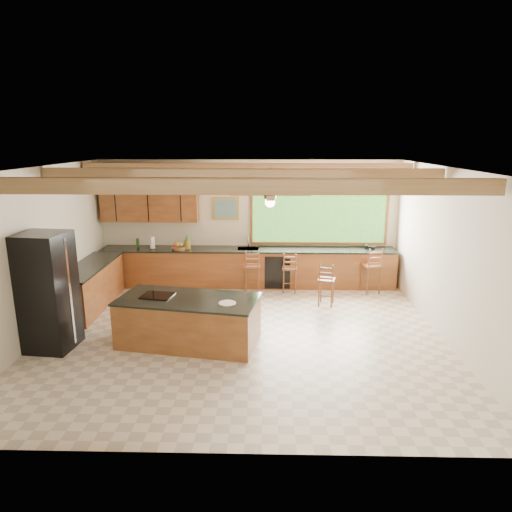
{
  "coord_description": "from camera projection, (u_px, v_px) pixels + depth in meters",
  "views": [
    {
      "loc": [
        0.45,
        -7.7,
        3.47
      ],
      "look_at": [
        0.24,
        0.8,
        1.28
      ],
      "focal_mm": 32.0,
      "sensor_mm": 36.0,
      "label": 1
    }
  ],
  "objects": [
    {
      "name": "bar_stool_d",
      "position": [
        372.0,
        266.0,
        10.42
      ],
      "size": [
        0.48,
        0.48,
        1.09
      ],
      "rotation": [
        0.0,
        0.0,
        0.26
      ],
      "color": "brown",
      "rests_on": "ground"
    },
    {
      "name": "counter_run",
      "position": [
        213.0,
        271.0,
        10.67
      ],
      "size": [
        7.12,
        3.1,
        1.27
      ],
      "color": "brown",
      "rests_on": "ground"
    },
    {
      "name": "refrigerator",
      "position": [
        47.0,
        292.0,
        7.6
      ],
      "size": [
        0.85,
        0.83,
        2.0
      ],
      "rotation": [
        0.0,
        0.0,
        -0.1
      ],
      "color": "black",
      "rests_on": "ground"
    },
    {
      "name": "bar_stool_a",
      "position": [
        252.0,
        267.0,
        10.5
      ],
      "size": [
        0.4,
        0.4,
        1.03
      ],
      "rotation": [
        0.0,
        0.0,
        0.09
      ],
      "color": "brown",
      "rests_on": "ground"
    },
    {
      "name": "bar_stool_b",
      "position": [
        327.0,
        281.0,
        9.65
      ],
      "size": [
        0.42,
        0.42,
        0.94
      ],
      "rotation": [
        0.0,
        0.0,
        -0.28
      ],
      "color": "brown",
      "rests_on": "ground"
    },
    {
      "name": "ground",
      "position": [
        242.0,
        335.0,
        8.33
      ],
      "size": [
        7.2,
        7.2,
        0.0
      ],
      "primitive_type": "plane",
      "color": "beige",
      "rests_on": "ground"
    },
    {
      "name": "room_shell",
      "position": [
        234.0,
        209.0,
        8.42
      ],
      "size": [
        7.27,
        6.54,
        3.02
      ],
      "color": "beige",
      "rests_on": "ground"
    },
    {
      "name": "bar_stool_c",
      "position": [
        290.0,
        269.0,
        10.49
      ],
      "size": [
        0.37,
        0.37,
        0.95
      ],
      "rotation": [
        0.0,
        0.0,
        -0.07
      ],
      "color": "brown",
      "rests_on": "ground"
    },
    {
      "name": "island",
      "position": [
        189.0,
        321.0,
        7.9
      ],
      "size": [
        2.53,
        1.51,
        0.85
      ],
      "rotation": [
        0.0,
        0.0,
        -0.17
      ],
      "color": "brown",
      "rests_on": "ground"
    }
  ]
}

